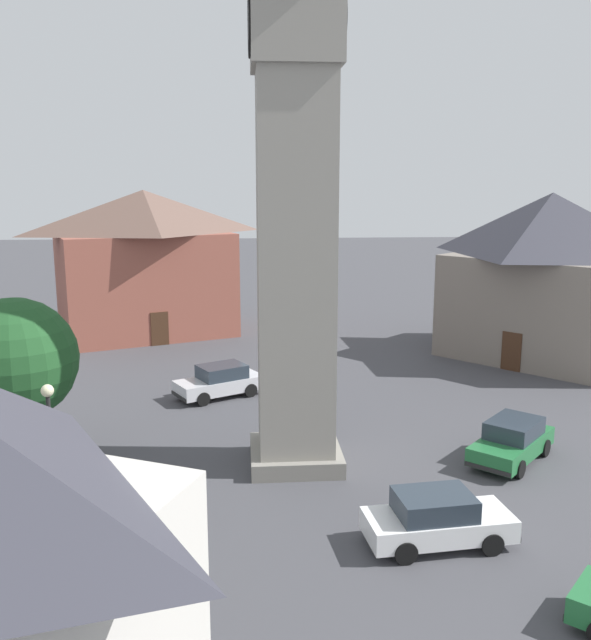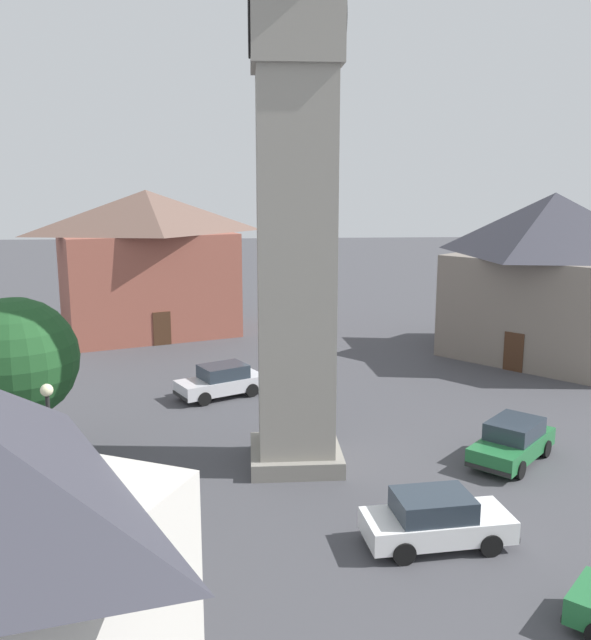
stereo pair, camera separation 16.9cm
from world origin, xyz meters
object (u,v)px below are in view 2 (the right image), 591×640
building_shop_left (550,275)px  lamp_post (50,432)px  car_white_side (513,441)px  tree (16,359)px  clock_tower (296,56)px  building_terrace_right (148,263)px  car_red_corner (436,520)px  pedestrian (83,517)px  car_silver_kerb (221,381)px

building_shop_left → lamp_post: 29.30m
car_white_side → tree: bearing=-92.9°
clock_tower → building_terrace_right: size_ratio=1.86×
car_red_corner → lamp_post: lamp_post is taller
pedestrian → building_terrace_right: 27.54m
car_white_side → clock_tower: bearing=-92.8°
car_silver_kerb → pedestrian: bearing=-13.5°
building_terrace_right → lamp_post: size_ratio=2.88×
car_white_side → tree: 17.94m
car_red_corner → car_white_side: 7.07m
tree → clock_tower: bearing=87.0°
clock_tower → lamp_post: (4.32, -7.32, -10.94)m
car_silver_kerb → lamp_post: lamp_post is taller
car_white_side → lamp_post: (3.93, -15.20, 2.26)m
pedestrian → car_red_corner: bearing=87.9°
car_red_corner → building_terrace_right: bearing=-157.2°
lamp_post → car_white_side: bearing=104.5°
clock_tower → car_red_corner: (5.95, 3.51, -13.20)m
clock_tower → pedestrian: clock_tower is taller
car_red_corner → building_terrace_right: 30.18m
clock_tower → pedestrian: (5.60, -6.23, -12.96)m
car_red_corner → pedestrian: bearing=-92.1°
clock_tower → car_white_side: (0.39, 7.88, -13.20)m
car_white_side → pedestrian: bearing=-69.7°
pedestrian → tree: (-6.10, -3.52, 2.92)m
car_white_side → building_terrace_right: size_ratio=0.32×
car_white_side → building_shop_left: bearing=152.4°
building_shop_left → lamp_post: building_shop_left is taller
pedestrian → tree: 7.63m
car_white_side → tree: tree is taller
clock_tower → car_silver_kerb: clock_tower is taller
car_red_corner → car_silver_kerb: bearing=-155.1°
car_silver_kerb → building_terrace_right: bearing=-159.4°
pedestrian → car_silver_kerb: bearing=166.5°
building_shop_left → building_terrace_right: bearing=-107.8°
clock_tower → tree: 14.01m
car_silver_kerb → pedestrian: (13.63, -3.27, 0.25)m
car_silver_kerb → tree: 10.63m
car_red_corner → clock_tower: bearing=-149.4°
car_red_corner → building_terrace_right: (-27.56, -11.59, 4.08)m
clock_tower → car_silver_kerb: 15.74m
building_shop_left → clock_tower: bearing=-47.7°
clock_tower → building_terrace_right: 24.81m
car_white_side → tree: size_ratio=0.68×
building_terrace_right → lamp_post: bearing=1.7°
clock_tower → building_shop_left: (-14.06, 15.43, -9.15)m
car_white_side → building_shop_left: (-14.45, 7.55, 4.05)m
tree → lamp_post: (4.82, 2.44, -0.91)m
clock_tower → car_red_corner: bearing=30.6°
clock_tower → building_shop_left: size_ratio=1.80×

